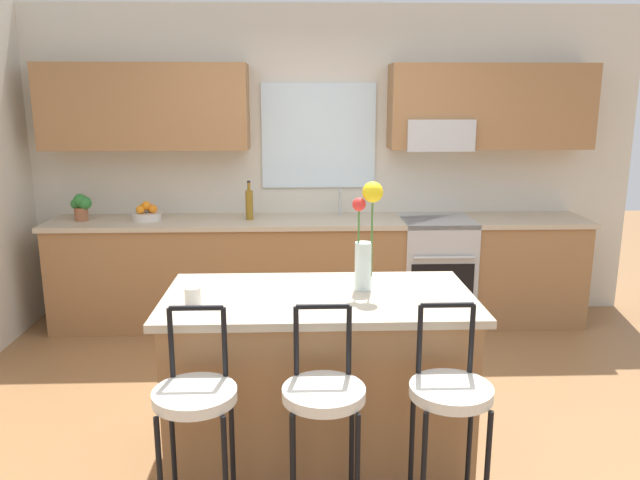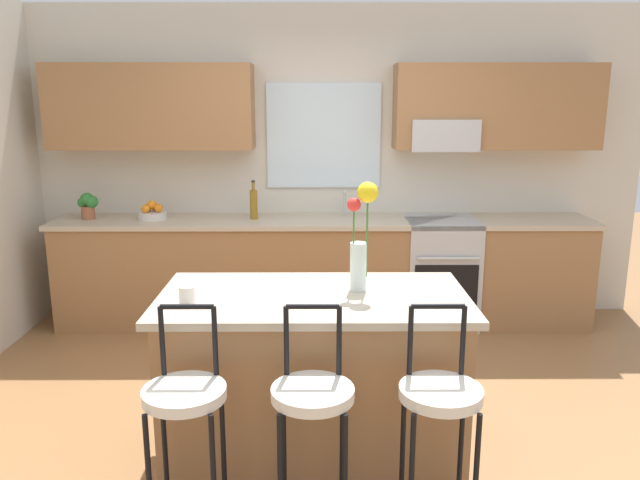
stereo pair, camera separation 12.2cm
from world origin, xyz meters
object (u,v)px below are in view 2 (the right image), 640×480
(flower_vase, at_px, (361,236))
(fruit_bowl_oranges, at_px, (152,213))
(oven_range, at_px, (439,272))
(bar_stool_far, at_px, (440,403))
(kitchen_island, at_px, (314,376))
(bar_stool_near, at_px, (185,403))
(mug_ceramic, at_px, (187,295))
(potted_plant_small, at_px, (88,204))
(bar_stool_middle, at_px, (313,403))
(bottle_olive_oil, at_px, (254,204))

(flower_vase, xyz_separation_m, fruit_bowl_oranges, (-1.63, 2.00, -0.24))
(oven_range, xyz_separation_m, bar_stool_far, (-0.53, -2.68, 0.18))
(kitchen_island, distance_m, fruit_bowl_oranges, 2.54)
(oven_range, height_order, bar_stool_far, bar_stool_far)
(bar_stool_near, xyz_separation_m, fruit_bowl_oranges, (-0.83, 2.71, 0.34))
(oven_range, relative_size, bar_stool_near, 0.88)
(bar_stool_near, height_order, flower_vase, flower_vase)
(flower_vase, bearing_deg, bar_stool_near, -138.58)
(bar_stool_near, xyz_separation_m, mug_ceramic, (-0.08, 0.49, 0.33))
(kitchen_island, distance_m, bar_stool_far, 0.86)
(flower_vase, relative_size, potted_plant_small, 2.58)
(potted_plant_small, bearing_deg, bar_stool_middle, -54.73)
(oven_range, height_order, kitchen_island, same)
(mug_ceramic, distance_m, potted_plant_small, 2.56)
(kitchen_island, xyz_separation_m, bar_stool_near, (-0.55, -0.63, 0.17))
(bar_stool_far, xyz_separation_m, potted_plant_small, (-2.46, 2.71, 0.41))
(kitchen_island, relative_size, bar_stool_near, 1.55)
(kitchen_island, bearing_deg, potted_plant_small, 132.71)
(kitchen_island, distance_m, bar_stool_middle, 0.65)
(potted_plant_small, bearing_deg, mug_ceramic, -59.85)
(potted_plant_small, bearing_deg, oven_range, -0.45)
(oven_range, height_order, fruit_bowl_oranges, fruit_bowl_oranges)
(kitchen_island, xyz_separation_m, bar_stool_middle, (0.00, -0.63, 0.17))
(kitchen_island, distance_m, mug_ceramic, 0.82)
(flower_vase, distance_m, potted_plant_small, 2.95)
(bottle_olive_oil, height_order, potted_plant_small, bottle_olive_oil)
(flower_vase, bearing_deg, bottle_olive_oil, 110.93)
(kitchen_island, height_order, bar_stool_middle, bar_stool_middle)
(flower_vase, height_order, fruit_bowl_oranges, flower_vase)
(flower_vase, relative_size, mug_ceramic, 6.47)
(mug_ceramic, bearing_deg, flower_vase, 13.75)
(bar_stool_near, bearing_deg, potted_plant_small, 116.75)
(kitchen_island, relative_size, bottle_olive_oil, 4.91)
(kitchen_island, distance_m, potted_plant_small, 2.88)
(bar_stool_middle, bearing_deg, kitchen_island, 90.00)
(potted_plant_small, bearing_deg, bar_stool_far, -47.68)
(bar_stool_near, bearing_deg, bar_stool_far, 0.00)
(oven_range, distance_m, kitchen_island, 2.31)
(bar_stool_middle, bearing_deg, bar_stool_near, 180.00)
(bar_stool_middle, bearing_deg, mug_ceramic, 141.94)
(bar_stool_far, bearing_deg, oven_range, 78.91)
(fruit_bowl_oranges, bearing_deg, flower_vase, -50.92)
(bar_stool_near, distance_m, bar_stool_middle, 0.55)
(bar_stool_far, distance_m, flower_vase, 0.96)
(fruit_bowl_oranges, height_order, potted_plant_small, potted_plant_small)
(bar_stool_middle, bearing_deg, potted_plant_small, 125.27)
(bar_stool_middle, distance_m, fruit_bowl_oranges, 3.06)
(oven_range, relative_size, kitchen_island, 0.57)
(fruit_bowl_oranges, relative_size, potted_plant_small, 1.06)
(bar_stool_far, distance_m, fruit_bowl_oranges, 3.34)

